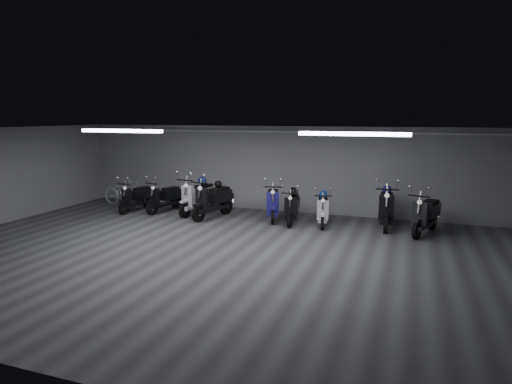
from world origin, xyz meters
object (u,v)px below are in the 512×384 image
(scooter_7, at_px, (387,202))
(helmet_0, at_px, (218,184))
(scooter_3, at_px, (213,195))
(scooter_9, at_px, (426,209))
(scooter_0, at_px, (136,193))
(helmet_3, at_px, (202,181))
(helmet_1, at_px, (323,195))
(bicycle, at_px, (125,190))
(scooter_2, at_px, (197,192))
(scooter_6, at_px, (323,205))
(helmet_4, at_px, (387,190))
(scooter_5, at_px, (292,203))
(scooter_1, at_px, (164,193))
(scooter_4, at_px, (273,197))
(helmet_2, at_px, (293,192))

(scooter_7, distance_m, helmet_0, 5.07)
(scooter_3, bearing_deg, scooter_9, 16.66)
(scooter_0, relative_size, helmet_3, 6.13)
(helmet_1, bearing_deg, bicycle, 179.08)
(scooter_2, bearing_deg, scooter_9, 8.19)
(scooter_6, relative_size, helmet_1, 6.49)
(scooter_0, height_order, scooter_3, scooter_3)
(scooter_7, relative_size, helmet_4, 7.88)
(scooter_5, bearing_deg, helmet_3, 164.32)
(scooter_1, relative_size, helmet_1, 6.88)
(scooter_1, xyz_separation_m, scooter_6, (5.25, -0.03, -0.04))
(helmet_0, bearing_deg, scooter_4, 5.37)
(scooter_0, relative_size, scooter_1, 0.97)
(scooter_4, xyz_separation_m, helmet_1, (1.53, -0.01, 0.18))
(helmet_3, relative_size, helmet_4, 1.06)
(scooter_4, xyz_separation_m, bicycle, (-5.43, 0.10, -0.08))
(bicycle, relative_size, helmet_3, 6.93)
(scooter_3, relative_size, scooter_6, 1.23)
(bicycle, relative_size, helmet_4, 7.36)
(helmet_3, height_order, helmet_4, helmet_3)
(helmet_0, bearing_deg, helmet_4, 6.42)
(scooter_0, height_order, scooter_7, scooter_7)
(scooter_0, bearing_deg, helmet_3, 23.72)
(scooter_7, relative_size, helmet_0, 8.76)
(scooter_1, height_order, helmet_4, scooter_1)
(helmet_1, distance_m, helmet_2, 0.88)
(scooter_0, distance_m, scooter_6, 6.20)
(helmet_4, bearing_deg, helmet_0, -173.58)
(scooter_4, bearing_deg, scooter_0, 168.40)
(scooter_5, distance_m, helmet_2, 0.37)
(bicycle, bearing_deg, helmet_4, -79.61)
(scooter_2, xyz_separation_m, helmet_4, (5.80, 0.50, 0.31))
(helmet_3, bearing_deg, scooter_5, -8.29)
(scooter_0, relative_size, scooter_4, 0.90)
(scooter_2, xyz_separation_m, helmet_2, (3.16, 0.04, 0.17))
(helmet_2, bearing_deg, scooter_2, -179.27)
(scooter_9, bearing_deg, scooter_3, -159.46)
(helmet_3, bearing_deg, scooter_3, -42.94)
(scooter_0, xyz_separation_m, helmet_1, (6.15, 0.40, 0.25))
(helmet_1, height_order, helmet_3, helmet_3)
(scooter_2, height_order, scooter_6, scooter_2)
(scooter_1, bearing_deg, helmet_3, 30.66)
(scooter_5, bearing_deg, helmet_4, 7.44)
(scooter_6, distance_m, helmet_2, 0.99)
(scooter_1, xyz_separation_m, helmet_2, (4.32, 0.13, 0.27))
(scooter_0, relative_size, scooter_5, 1.00)
(scooter_4, bearing_deg, helmet_0, 168.69)
(scooter_4, xyz_separation_m, scooter_5, (0.68, -0.29, -0.07))
(bicycle, distance_m, helmet_1, 6.96)
(scooter_3, height_order, helmet_1, scooter_3)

